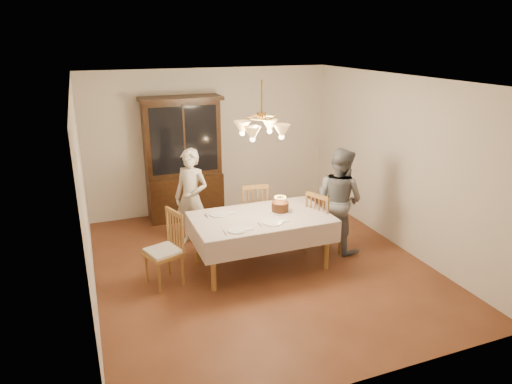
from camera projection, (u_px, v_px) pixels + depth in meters
name	position (u px, v px, depth m)	size (l,w,h in m)	color
ground	(261.00, 265.00, 6.56)	(5.00, 5.00, 0.00)	#5E2E1A
room_shell	(261.00, 159.00, 6.04)	(5.00, 5.00, 5.00)	white
dining_table	(261.00, 221.00, 6.33)	(1.90, 1.10, 0.76)	brown
china_hutch	(183.00, 161.00, 8.01)	(1.38, 0.54, 2.16)	black
chair_far_side	(253.00, 215.00, 7.19)	(0.49, 0.47, 1.00)	brown
chair_left_end	(164.00, 253.00, 5.93)	(0.54, 0.55, 1.00)	brown
chair_right_end	(323.00, 227.00, 6.75)	(0.56, 0.57, 1.00)	brown
elderly_woman	(191.00, 198.00, 6.98)	(0.56, 0.37, 1.54)	beige
adult_in_grey	(339.00, 200.00, 6.84)	(0.77, 0.60, 1.59)	slate
birthday_cake	(280.00, 207.00, 6.45)	(0.30, 0.30, 0.23)	white
place_setting_near_left	(238.00, 230.00, 5.84)	(0.38, 0.23, 0.02)	white
place_setting_near_right	(273.00, 222.00, 6.09)	(0.42, 0.27, 0.02)	white
place_setting_far_left	(220.00, 214.00, 6.37)	(0.42, 0.27, 0.02)	white
chandelier	(262.00, 129.00, 5.91)	(0.62, 0.62, 0.73)	#BF8C3F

